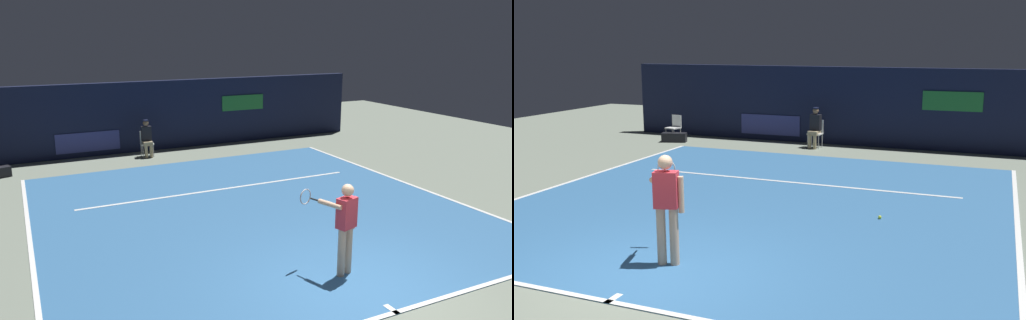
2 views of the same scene
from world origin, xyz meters
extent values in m
plane|color=gray|center=(0.00, 4.35, 0.00)|extent=(31.75, 31.75, 0.00)
cube|color=#336699|center=(0.00, 4.35, 0.01)|extent=(10.27, 10.69, 0.01)
cube|color=white|center=(0.00, -0.95, 0.01)|extent=(10.27, 0.10, 0.01)
cube|color=white|center=(5.08, 4.35, 0.01)|extent=(0.10, 10.69, 0.01)
cube|color=white|center=(-5.08, 4.35, 0.01)|extent=(0.10, 10.69, 0.01)
cube|color=white|center=(0.00, 6.22, 0.01)|extent=(8.01, 0.10, 0.01)
cube|color=white|center=(0.00, -0.85, 0.01)|extent=(0.10, 0.30, 0.01)
cube|color=#141933|center=(0.00, 12.07, 1.30)|extent=(16.19, 0.30, 2.60)
cube|color=navy|center=(-2.83, 11.91, 0.55)|extent=(2.20, 0.04, 0.70)
cube|color=#1E6B2D|center=(3.24, 11.91, 1.60)|extent=(1.80, 0.04, 0.60)
cylinder|color=#DBAD89|center=(0.13, 0.52, 0.46)|extent=(0.14, 0.14, 0.92)
cylinder|color=#DBAD89|center=(-0.06, 0.46, 0.46)|extent=(0.14, 0.14, 0.92)
cube|color=#D8333F|center=(0.04, 0.49, 1.20)|extent=(0.41, 0.32, 0.56)
sphere|color=#DBAD89|center=(0.04, 0.49, 1.62)|extent=(0.22, 0.22, 0.22)
cylinder|color=#DBAD89|center=(-0.22, 0.64, 1.35)|extent=(0.23, 0.50, 0.09)
cylinder|color=#DBAD89|center=(0.24, 0.57, 1.12)|extent=(0.09, 0.09, 0.56)
cylinder|color=black|center=(-0.31, 0.93, 1.35)|extent=(0.12, 0.30, 0.03)
torus|color=#B2B2B7|center=(-0.39, 1.20, 1.35)|extent=(0.30, 0.11, 0.30)
cube|color=white|center=(-0.93, 11.08, 0.46)|extent=(0.46, 0.43, 0.04)
cube|color=white|center=(-0.92, 11.28, 0.69)|extent=(0.42, 0.05, 0.42)
cylinder|color=#B2B2B7|center=(-1.12, 10.93, 0.23)|extent=(0.03, 0.03, 0.46)
cylinder|color=#B2B2B7|center=(-0.75, 10.90, 0.23)|extent=(0.03, 0.03, 0.46)
cylinder|color=#B2B2B7|center=(-1.10, 11.26, 0.23)|extent=(0.03, 0.03, 0.46)
cylinder|color=#B2B2B7|center=(-0.73, 11.24, 0.23)|extent=(0.03, 0.03, 0.46)
cube|color=tan|center=(-0.93, 11.00, 0.50)|extent=(0.34, 0.42, 0.14)
cylinder|color=tan|center=(-1.03, 10.83, 0.23)|extent=(0.11, 0.11, 0.46)
cylinder|color=tan|center=(-0.85, 10.82, 0.23)|extent=(0.11, 0.11, 0.46)
cube|color=black|center=(-0.93, 11.12, 0.83)|extent=(0.35, 0.24, 0.52)
sphere|color=#8C6647|center=(-0.93, 11.12, 1.21)|extent=(0.20, 0.20, 0.20)
cylinder|color=#141933|center=(-0.93, 11.12, 1.30)|extent=(0.19, 0.19, 0.04)
cube|color=white|center=(-6.00, 10.63, 0.44)|extent=(0.51, 0.48, 0.04)
cube|color=white|center=(-5.96, 10.82, 0.67)|extent=(0.42, 0.11, 0.42)
cylinder|color=#B2B2B7|center=(-6.22, 10.50, 0.22)|extent=(0.03, 0.03, 0.44)
cylinder|color=#B2B2B7|center=(-5.85, 10.42, 0.22)|extent=(0.03, 0.03, 0.44)
cylinder|color=#B2B2B7|center=(-6.15, 10.83, 0.22)|extent=(0.03, 0.03, 0.44)
cylinder|color=#B2B2B7|center=(-5.78, 10.76, 0.22)|extent=(0.03, 0.03, 0.44)
sphere|color=#CCE033|center=(2.60, 4.03, 0.05)|extent=(0.07, 0.07, 0.07)
cube|color=black|center=(-5.80, 10.36, 0.16)|extent=(0.90, 0.55, 0.32)
camera|label=1|loc=(-5.07, -6.28, 4.28)|focal=34.87mm
camera|label=2|loc=(4.61, -6.74, 3.36)|focal=40.48mm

